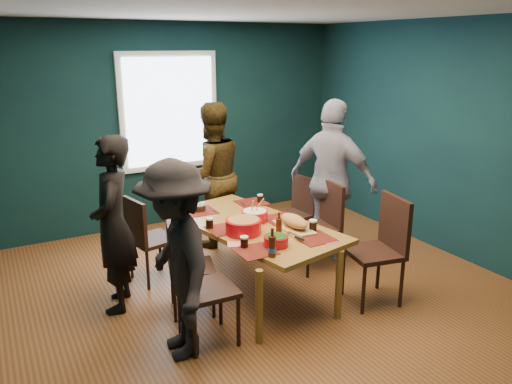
% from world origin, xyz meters
% --- Properties ---
extents(room, '(5.01, 5.01, 2.71)m').
position_xyz_m(room, '(0.00, 0.27, 1.37)').
color(room, brown).
rests_on(room, ground).
extents(dining_table, '(1.30, 2.02, 0.71)m').
position_xyz_m(dining_table, '(0.00, 0.13, 0.64)').
color(dining_table, olive).
rests_on(dining_table, floor).
extents(chair_left_far, '(0.50, 0.50, 0.92)m').
position_xyz_m(chair_left_far, '(-0.89, 0.83, 0.54)').
color(chair_left_far, black).
rests_on(chair_left_far, floor).
extents(chair_left_mid, '(0.50, 0.50, 0.90)m').
position_xyz_m(chair_left_mid, '(-0.78, 0.05, 0.52)').
color(chair_left_mid, black).
rests_on(chair_left_mid, floor).
extents(chair_left_near, '(0.45, 0.45, 0.97)m').
position_xyz_m(chair_left_near, '(-0.86, -0.50, 0.57)').
color(chair_left_near, black).
rests_on(chair_left_near, floor).
extents(chair_right_far, '(0.44, 0.44, 0.88)m').
position_xyz_m(chair_right_far, '(1.00, 0.85, 0.52)').
color(chair_right_far, black).
rests_on(chair_right_far, floor).
extents(chair_right_mid, '(0.48, 0.48, 0.97)m').
position_xyz_m(chair_right_mid, '(0.94, 0.24, 0.56)').
color(chair_right_mid, black).
rests_on(chair_right_mid, floor).
extents(chair_right_near, '(0.55, 0.55, 1.04)m').
position_xyz_m(chair_right_near, '(0.99, -0.64, 0.61)').
color(chair_right_near, black).
rests_on(chair_right_near, floor).
extents(person_far_left, '(0.57, 0.70, 1.65)m').
position_xyz_m(person_far_left, '(-1.28, 0.45, 0.82)').
color(person_far_left, black).
rests_on(person_far_left, floor).
extents(person_back, '(0.86, 0.67, 1.76)m').
position_xyz_m(person_back, '(0.15, 1.47, 0.88)').
color(person_back, black).
rests_on(person_back, floor).
extents(person_right, '(0.84, 1.17, 1.84)m').
position_xyz_m(person_right, '(1.19, 0.43, 0.92)').
color(person_right, white).
rests_on(person_right, floor).
extents(person_near_left, '(0.70, 1.09, 1.60)m').
position_xyz_m(person_near_left, '(-1.03, -0.53, 0.80)').
color(person_near_left, black).
rests_on(person_near_left, floor).
extents(bowl_salad, '(0.34, 0.34, 0.14)m').
position_xyz_m(bowl_salad, '(-0.20, -0.05, 0.78)').
color(bowl_salad, red).
rests_on(bowl_salad, dining_table).
extents(bowl_dumpling, '(0.26, 0.26, 0.25)m').
position_xyz_m(bowl_dumpling, '(0.05, 0.19, 0.77)').
color(bowl_dumpling, red).
rests_on(bowl_dumpling, dining_table).
extents(bowl_herbs, '(0.22, 0.22, 0.10)m').
position_xyz_m(bowl_herbs, '(-0.09, -0.46, 0.76)').
color(bowl_herbs, red).
rests_on(bowl_herbs, dining_table).
extents(cutting_board, '(0.31, 0.61, 0.13)m').
position_xyz_m(cutting_board, '(0.28, -0.17, 0.77)').
color(cutting_board, tan).
rests_on(cutting_board, dining_table).
extents(small_bowl, '(0.16, 0.16, 0.07)m').
position_xyz_m(small_bowl, '(-0.32, 0.77, 0.75)').
color(small_bowl, black).
rests_on(small_bowl, dining_table).
extents(beer_bottle_a, '(0.07, 0.07, 0.25)m').
position_xyz_m(beer_bottle_a, '(-0.24, -0.64, 0.80)').
color(beer_bottle_a, '#451A0C').
rests_on(beer_bottle_a, dining_table).
extents(beer_bottle_b, '(0.06, 0.06, 0.22)m').
position_xyz_m(beer_bottle_b, '(0.07, -0.24, 0.79)').
color(beer_bottle_b, '#451A0C').
rests_on(beer_bottle_b, dining_table).
extents(cola_glass_a, '(0.07, 0.07, 0.10)m').
position_xyz_m(cola_glass_a, '(-0.35, -0.36, 0.76)').
color(cola_glass_a, black).
rests_on(cola_glass_a, dining_table).
extents(cola_glass_b, '(0.08, 0.08, 0.11)m').
position_xyz_m(cola_glass_b, '(0.41, -0.31, 0.77)').
color(cola_glass_b, black).
rests_on(cola_glass_b, dining_table).
extents(cola_glass_c, '(0.07, 0.07, 0.09)m').
position_xyz_m(cola_glass_c, '(0.40, 0.71, 0.76)').
color(cola_glass_c, black).
rests_on(cola_glass_c, dining_table).
extents(cola_glass_d, '(0.08, 0.08, 0.11)m').
position_xyz_m(cola_glass_d, '(-0.42, 0.22, 0.77)').
color(cola_glass_d, black).
rests_on(cola_glass_d, dining_table).
extents(napkin_a, '(0.14, 0.14, 0.00)m').
position_xyz_m(napkin_a, '(0.39, 0.22, 0.71)').
color(napkin_a, '#F16569').
rests_on(napkin_a, dining_table).
extents(napkin_b, '(0.17, 0.17, 0.00)m').
position_xyz_m(napkin_b, '(-0.39, -0.26, 0.71)').
color(napkin_b, '#F16569').
rests_on(napkin_b, dining_table).
extents(napkin_c, '(0.15, 0.15, 0.00)m').
position_xyz_m(napkin_c, '(0.38, -0.58, 0.71)').
color(napkin_c, '#F16569').
rests_on(napkin_c, dining_table).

